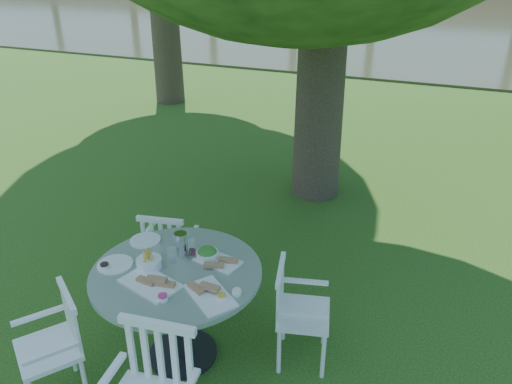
% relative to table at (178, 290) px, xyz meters
% --- Properties ---
extents(ground, '(140.00, 140.00, 0.00)m').
position_rel_table_xyz_m(ground, '(0.05, 1.29, -0.67)').
color(ground, '#183E0C').
rests_on(ground, ground).
extents(table, '(1.31, 1.31, 0.85)m').
position_rel_table_xyz_m(table, '(0.00, 0.00, 0.00)').
color(table, black).
rests_on(table, ground).
extents(chair_ne, '(0.50, 0.53, 0.87)m').
position_rel_table_xyz_m(chair_ne, '(0.84, 0.33, -0.16)').
color(chair_ne, white).
rests_on(chair_ne, ground).
extents(chair_nw, '(0.51, 0.49, 0.87)m').
position_rel_table_xyz_m(chair_nw, '(-0.55, 0.72, -0.16)').
color(chair_nw, white).
rests_on(chair_nw, ground).
extents(chair_sw, '(0.61, 0.60, 0.89)m').
position_rel_table_xyz_m(chair_sw, '(-0.61, -0.66, -0.15)').
color(chair_sw, white).
rests_on(chair_sw, ground).
extents(tableware, '(1.23, 0.82, 0.21)m').
position_rel_table_xyz_m(tableware, '(-0.04, 0.03, 0.21)').
color(tableware, white).
rests_on(tableware, table).
extents(river, '(100.00, 28.00, 0.12)m').
position_rel_table_xyz_m(river, '(0.05, 24.29, -0.67)').
color(river, '#353A22').
rests_on(river, ground).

